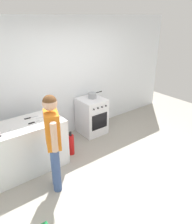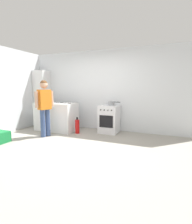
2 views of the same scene
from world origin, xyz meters
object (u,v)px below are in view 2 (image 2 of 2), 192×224
at_px(larder_cabinet, 42,98).
at_px(knife_carving, 67,103).
at_px(pot, 111,103).
at_px(fire_extinguisher, 77,126).
at_px(oven_left, 109,119).
at_px(knife_paring, 58,103).
at_px(knife_utility, 63,103).
at_px(knife_chef, 42,103).
at_px(person, 45,104).

bearing_deg(larder_cabinet, knife_carving, -18.79).
relative_size(pot, fire_extinguisher, 0.75).
xyz_separation_m(knife_carving, fire_extinguisher, (0.41, -0.12, -0.69)).
distance_m(fire_extinguisher, larder_cabinet, 2.03).
bearing_deg(oven_left, fire_extinguisher, -151.22).
height_order(knife_paring, knife_utility, same).
relative_size(knife_paring, larder_cabinet, 0.11).
distance_m(oven_left, larder_cabinet, 2.71).
distance_m(oven_left, knife_paring, 1.69).
relative_size(oven_left, pot, 2.28).
bearing_deg(fire_extinguisher, knife_utility, 158.87).
bearing_deg(knife_chef, oven_left, 14.76).
bearing_deg(pot, knife_paring, -163.80).
bearing_deg(oven_left, pot, 32.34).
bearing_deg(oven_left, knife_carving, -164.22).
height_order(oven_left, knife_carving, knife_carving).
height_order(knife_chef, larder_cabinet, larder_cabinet).
bearing_deg(person, larder_cabinet, 131.86).
bearing_deg(knife_chef, knife_utility, 29.29).
bearing_deg(oven_left, knife_chef, -165.24).
bearing_deg(knife_carving, person, -108.61).
height_order(knife_carving, larder_cabinet, larder_cabinet).
distance_m(knife_paring, larder_cabinet, 1.22).
relative_size(oven_left, knife_paring, 4.02).
height_order(knife_chef, person, person).
bearing_deg(fire_extinguisher, knife_paring, 176.58).
bearing_deg(knife_chef, fire_extinguisher, 3.49).
relative_size(pot, knife_carving, 1.15).
distance_m(knife_chef, fire_extinguisher, 1.41).
xyz_separation_m(knife_chef, larder_cabinet, (-0.55, 0.65, 0.10)).
relative_size(oven_left, fire_extinguisher, 1.70).
bearing_deg(fire_extinguisher, person, -135.76).
height_order(knife_paring, fire_extinguisher, knife_paring).
bearing_deg(knife_utility, larder_cabinet, 163.77).
bearing_deg(knife_paring, pot, 16.20).
height_order(pot, fire_extinguisher, pot).
xyz_separation_m(oven_left, person, (-1.54, -1.13, 0.52)).
xyz_separation_m(knife_paring, knife_utility, (0.04, 0.21, -0.00)).
bearing_deg(person, pot, 36.18).
xyz_separation_m(oven_left, pot, (0.05, 0.03, 0.49)).
xyz_separation_m(fire_extinguisher, larder_cabinet, (-1.78, 0.58, 0.78)).
bearing_deg(knife_carving, knife_chef, -166.88).
xyz_separation_m(pot, fire_extinguisher, (-0.92, -0.51, -0.70)).
xyz_separation_m(knife_utility, knife_carving, (0.24, -0.14, -0.00)).
distance_m(oven_left, person, 1.98).
bearing_deg(knife_paring, oven_left, 15.61).
xyz_separation_m(knife_paring, knife_carving, (0.28, 0.07, -0.00)).
distance_m(knife_paring, fire_extinguisher, 0.98).
relative_size(fire_extinguisher, larder_cabinet, 0.25).
xyz_separation_m(person, fire_extinguisher, (0.67, 0.66, -0.73)).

